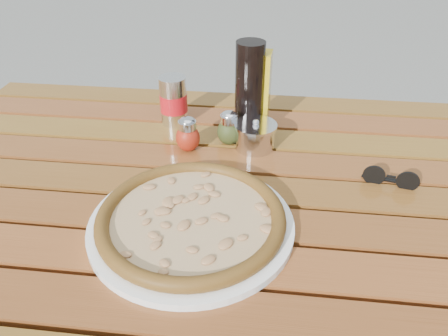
# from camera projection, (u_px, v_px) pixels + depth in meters

# --- Properties ---
(table) EXTENTS (1.40, 0.90, 0.75)m
(table) POSITION_uv_depth(u_px,v_px,m) (223.00, 215.00, 0.92)
(table) COLOR #3D1D0D
(table) RESTS_ON ground
(plate) EXTENTS (0.38, 0.38, 0.01)m
(plate) POSITION_uv_depth(u_px,v_px,m) (191.00, 224.00, 0.77)
(plate) COLOR white
(plate) RESTS_ON table
(pizza) EXTENTS (0.40, 0.40, 0.03)m
(pizza) POSITION_uv_depth(u_px,v_px,m) (191.00, 218.00, 0.76)
(pizza) COLOR beige
(pizza) RESTS_ON plate
(pepper_shaker) EXTENTS (0.07, 0.07, 0.08)m
(pepper_shaker) POSITION_uv_depth(u_px,v_px,m) (188.00, 135.00, 0.97)
(pepper_shaker) COLOR #B22914
(pepper_shaker) RESTS_ON table
(oregano_shaker) EXTENTS (0.06, 0.06, 0.08)m
(oregano_shaker) POSITION_uv_depth(u_px,v_px,m) (229.00, 128.00, 0.99)
(oregano_shaker) COLOR #3B451B
(oregano_shaker) RESTS_ON table
(dark_bottle) EXTENTS (0.08, 0.08, 0.22)m
(dark_bottle) POSITION_uv_depth(u_px,v_px,m) (249.00, 89.00, 1.00)
(dark_bottle) COLOR black
(dark_bottle) RESTS_ON table
(soda_can) EXTENTS (0.09, 0.09, 0.12)m
(soda_can) POSITION_uv_depth(u_px,v_px,m) (174.00, 101.00, 1.07)
(soda_can) COLOR silver
(soda_can) RESTS_ON table
(olive_oil_cruet) EXTENTS (0.06, 0.06, 0.21)m
(olive_oil_cruet) POSITION_uv_depth(u_px,v_px,m) (258.00, 91.00, 1.02)
(olive_oil_cruet) COLOR gold
(olive_oil_cruet) RESTS_ON table
(parmesan_tin) EXTENTS (0.12, 0.12, 0.07)m
(parmesan_tin) POSITION_uv_depth(u_px,v_px,m) (255.00, 135.00, 0.98)
(parmesan_tin) COLOR silver
(parmesan_tin) RESTS_ON table
(sunglasses) EXTENTS (0.11, 0.04, 0.04)m
(sunglasses) POSITION_uv_depth(u_px,v_px,m) (391.00, 179.00, 0.87)
(sunglasses) COLOR black
(sunglasses) RESTS_ON table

